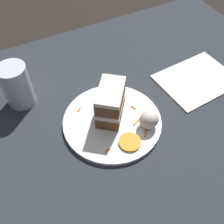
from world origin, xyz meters
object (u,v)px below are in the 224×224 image
cake_slice (111,103)px  menu_card (197,79)px  plate (112,121)px  cream_dollop (149,120)px  orange_garnish (130,142)px  drinking_glass (18,88)px

cake_slice → menu_card: 0.32m
menu_card → plate: bearing=91.1°
cream_dollop → orange_garnish: (-0.07, -0.02, -0.02)m
cake_slice → menu_card: bearing=-140.6°
cream_dollop → menu_card: cream_dollop is taller
plate → cake_slice: cake_slice is taller
orange_garnish → drinking_glass: size_ratio=0.44×
plate → cream_dollop: 0.10m
cake_slice → orange_garnish: cake_slice is taller
cream_dollop → menu_card: size_ratio=0.23×
orange_garnish → menu_card: size_ratio=0.24×
drinking_glass → menu_card: bearing=-18.0°
orange_garnish → menu_card: (0.31, 0.11, -0.01)m
plate → cream_dollop: (0.08, -0.06, 0.03)m
cream_dollop → orange_garnish: cream_dollop is taller
plate → menu_card: 0.32m
cake_slice → cream_dollop: bearing=170.2°
orange_garnish → drinking_glass: 0.35m
plate → cream_dollop: bearing=-38.1°
cake_slice → cream_dollop: size_ratio=2.30×
plate → cake_slice: bearing=73.4°
plate → menu_card: plate is taller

